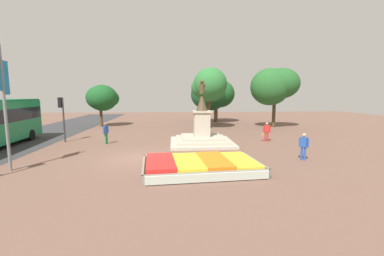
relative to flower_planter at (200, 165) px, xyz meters
The scene contains 12 objects.
ground_plane 4.37m from the flower_planter, 140.35° to the left, with size 78.59×78.59×0.00m, color brown.
flower_planter is the anchor object (origin of this frame).
statue_monument 7.04m from the flower_planter, 83.15° to the left, with size 4.73×4.73×4.87m.
traffic_light_mid_block 13.38m from the flower_planter, 139.88° to the left, with size 0.41×0.30×3.54m.
banner_pole 9.96m from the flower_planter, behind, with size 0.16×1.20×6.11m.
pedestrian_with_handbag 9.77m from the flower_planter, 50.98° to the left, with size 0.71×0.35×1.55m.
pedestrian_near_planter 6.40m from the flower_planter, 14.88° to the left, with size 0.41×0.45×1.58m.
pedestrian_crossing_plaza 9.86m from the flower_planter, 131.14° to the left, with size 0.35×0.53×1.65m.
park_tree_far_left 16.57m from the flower_planter, 80.60° to the left, with size 3.83×4.23×6.62m.
park_tree_behind_statue 22.74m from the flower_planter, 79.26° to the left, with size 5.88×5.46×5.90m.
park_tree_far_right 21.03m from the flower_planter, 117.46° to the left, with size 3.69×3.59×4.88m.
park_tree_street_side 19.46m from the flower_planter, 58.01° to the left, with size 5.53×3.99×6.69m.
Camera 1 is at (2.11, -15.13, 3.79)m, focal length 24.00 mm.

